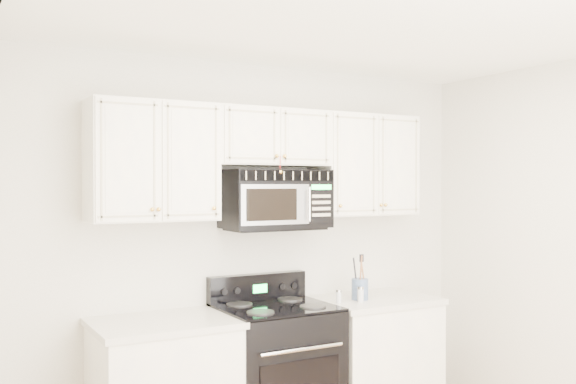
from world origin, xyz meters
TOP-DOWN VIEW (x-y plane):
  - room at (0.00, 0.00)m, footprint 3.51×3.51m
  - base_cabinet_right at (0.80, 1.44)m, footprint 0.86×0.65m
  - range at (-0.02, 1.44)m, footprint 0.75×0.68m
  - upper_cabinets at (-0.00, 1.58)m, footprint 2.44×0.37m
  - microwave at (0.05, 1.56)m, footprint 0.73×0.41m
  - utensil_crock at (0.66, 1.41)m, footprint 0.12×0.12m
  - shaker_salt at (0.45, 1.38)m, footprint 0.04×0.04m
  - shaker_pepper at (0.61, 1.33)m, footprint 0.05×0.05m

SIDE VIEW (x-z plane):
  - base_cabinet_right at x=0.80m, z-range -0.03..0.89m
  - range at x=-0.02m, z-range -0.07..1.04m
  - shaker_salt at x=0.45m, z-range 0.92..1.01m
  - shaker_pepper at x=0.61m, z-range 0.92..1.03m
  - utensil_crock at x=0.66m, z-range 0.84..1.16m
  - room at x=0.00m, z-range 0.00..2.60m
  - microwave at x=0.05m, z-range 1.45..1.85m
  - upper_cabinets at x=0.00m, z-range 1.56..2.31m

